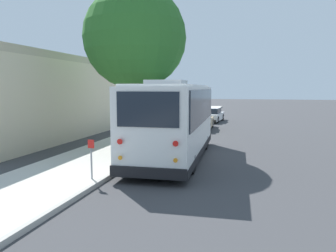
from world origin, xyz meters
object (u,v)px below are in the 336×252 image
parked_sedan_tan (201,121)px  fire_hydrant (169,128)px  sign_post_near (91,159)px  sign_post_far (112,152)px  street_tree (136,31)px  parked_sedan_white (212,115)px  shuttle_bus (174,118)px

parked_sedan_tan → fire_hydrant: bearing=159.0°
sign_post_near → sign_post_far: sign_post_near is taller
parked_sedan_tan → sign_post_far: (-13.44, 1.35, 0.12)m
parked_sedan_tan → fire_hydrant: parked_sedan_tan is taller
parked_sedan_tan → sign_post_near: bearing=172.7°
street_tree → fire_hydrant: street_tree is taller
parked_sedan_white → street_tree: bearing=175.1°
shuttle_bus → parked_sedan_tan: 10.78m
fire_hydrant → sign_post_near: bearing=-179.5°
sign_post_far → fire_hydrant: bearing=0.6°
shuttle_bus → street_tree: size_ratio=0.98×
shuttle_bus → sign_post_far: size_ratio=7.49×
street_tree → sign_post_far: (-4.99, -0.79, -5.30)m
parked_sedan_tan → parked_sedan_white: bearing=-3.3°
sign_post_near → shuttle_bus: bearing=-21.9°
shuttle_bus → parked_sedan_tan: bearing=0.1°
sign_post_near → fire_hydrant: 10.84m
shuttle_bus → sign_post_near: 4.82m
shuttle_bus → parked_sedan_white: bearing=-1.1°
sign_post_far → fire_hydrant: sign_post_far is taller
street_tree → shuttle_bus: bearing=-131.6°
parked_sedan_tan → fire_hydrant: 4.47m
street_tree → sign_post_far: size_ratio=7.65×
shuttle_bus → sign_post_far: 3.44m
parked_sedan_tan → sign_post_near: sign_post_near is taller
parked_sedan_white → sign_post_far: bearing=179.6°
sign_post_far → parked_sedan_white: bearing=-4.3°
street_tree → parked_sedan_tan: bearing=-14.2°
sign_post_near → street_tree: bearing=6.8°
sign_post_near → parked_sedan_white: bearing=-4.0°
fire_hydrant → parked_sedan_white: bearing=-8.7°
parked_sedan_tan → street_tree: 10.26m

